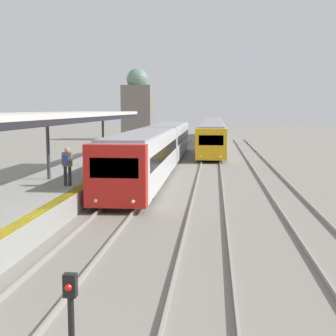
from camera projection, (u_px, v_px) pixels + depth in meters
The scene contains 6 objects.
platform_canopy at pixel (48, 115), 21.83m from camera, with size 4.00×27.54×3.14m.
person_on_platform at pixel (67, 163), 20.17m from camera, with size 0.40×0.40×1.66m.
train_near at pixel (159, 145), 33.51m from camera, with size 2.53×30.51×2.93m.
train_far at pixel (212, 131), 57.34m from camera, with size 2.46×43.45×2.82m.
signal_post_near at pixel (71, 315), 7.12m from camera, with size 0.20×0.22×1.73m.
distant_domed_building at pixel (138, 106), 64.55m from camera, with size 4.00×4.00×9.76m.
Camera 1 is at (3.90, -4.69, 4.20)m, focal length 50.00 mm.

